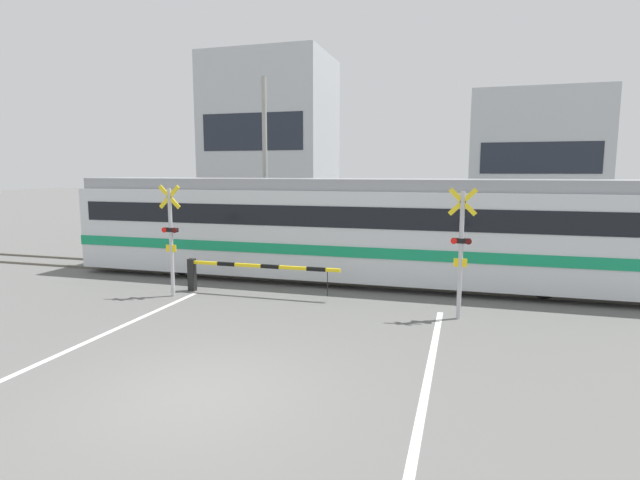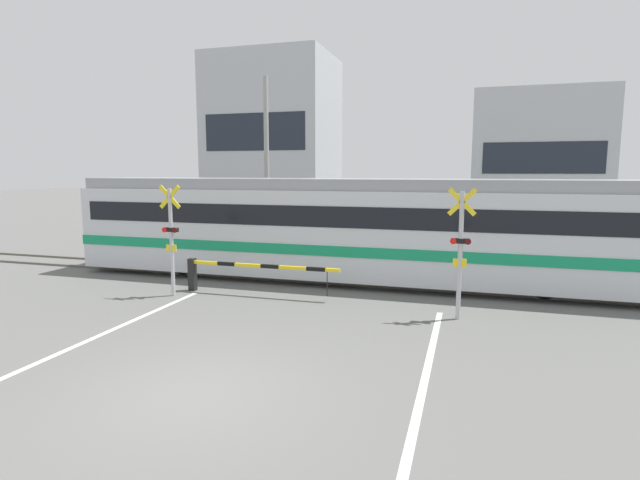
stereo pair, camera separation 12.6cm
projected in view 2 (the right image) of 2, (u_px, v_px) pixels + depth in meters
ground_plane at (193, 395)px, 8.11m from camera, size 160.00×160.00×0.00m
rail_track_near at (331, 283)px, 16.00m from camera, size 50.00×0.10×0.08m
rail_track_far at (342, 274)px, 17.36m from camera, size 50.00×0.10×0.08m
road_stripe_left at (65, 351)px, 10.09m from camera, size 0.14×10.03×0.01m
road_stripe_right at (421, 396)px, 8.05m from camera, size 0.14×10.03×0.01m
commuter_train at (350, 227)px, 16.30m from camera, size 18.89×2.87×3.36m
crossing_barrier_near at (234, 270)px, 14.70m from camera, size 4.73×0.20×0.99m
crossing_barrier_far at (419, 249)px, 18.68m from camera, size 4.73×0.20×0.99m
crossing_signal_left at (171, 235)px, 14.32m from camera, size 0.68×0.15×3.22m
crossing_signal_right at (460, 248)px, 12.02m from camera, size 0.68×0.15×3.22m
pedestrian at (370, 231)px, 21.56m from camera, size 0.38×0.23×1.77m
building_left_of_street at (274, 144)px, 31.40m from camera, size 7.34×6.00×10.60m
building_right_of_street at (535, 166)px, 27.21m from camera, size 6.65×6.00×7.73m
utility_pole_streetside at (267, 165)px, 22.67m from camera, size 0.22×0.22×7.79m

